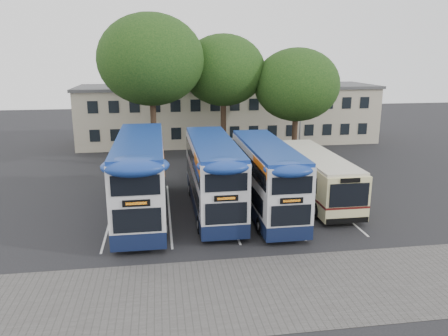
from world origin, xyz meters
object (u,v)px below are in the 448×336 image
bus_single (316,174)px  tree_left (151,60)px  tree_right (297,85)px  bus_dd_mid (213,172)px  bus_dd_left (141,174)px  lamp_post (301,101)px  bus_dd_right (266,175)px  tree_mid (223,70)px

bus_single → tree_left: bearing=136.5°
tree_right → bus_dd_mid: 15.66m
bus_dd_left → bus_dd_mid: (4.36, 0.25, -0.17)m
tree_right → bus_dd_left: tree_right is taller
lamp_post → bus_single: lamp_post is taller
tree_left → bus_single: tree_left is taller
tree_right → bus_dd_left: 18.63m
bus_dd_left → bus_dd_right: size_ratio=1.11×
tree_mid → tree_right: (6.34, -1.40, -1.23)m
bus_dd_left → bus_dd_mid: bearing=3.2°
tree_mid → bus_dd_mid: tree_mid is taller
bus_dd_mid → bus_dd_right: (3.19, -0.77, -0.08)m
tree_left → bus_dd_mid: bearing=-72.3°
bus_dd_left → tree_left: bearing=86.4°
bus_dd_mid → bus_dd_right: bearing=-13.6°
bus_dd_right → bus_dd_left: bearing=176.0°
bus_dd_left → tree_mid: bearing=62.9°
bus_dd_right → tree_mid: bearing=92.2°
tree_left → bus_dd_left: tree_left is taller
tree_left → tree_mid: size_ratio=1.13×
tree_left → tree_mid: 6.67m
lamp_post → bus_dd_left: bearing=-134.1°
bus_dd_right → bus_single: size_ratio=0.99×
tree_mid → bus_dd_right: size_ratio=1.09×
tree_right → bus_single: (-1.91, -10.83, -5.10)m
tree_right → bus_dd_left: (-13.35, -12.29, -4.23)m
bus_dd_left → bus_dd_right: (7.54, -0.52, -0.25)m
lamp_post → bus_dd_mid: 18.58m
lamp_post → tree_mid: (-7.86, -1.66, 3.01)m
tree_right → bus_dd_right: tree_right is taller
bus_dd_right → bus_dd_mid: bearing=166.4°
tree_mid → bus_dd_right: 15.33m
lamp_post → bus_dd_left: lamp_post is taller
tree_mid → bus_single: bearing=-70.1°
tree_right → bus_dd_right: 14.76m
tree_left → bus_dd_left: 13.30m
bus_dd_mid → tree_left: bearing=107.7°
tree_mid → bus_dd_left: tree_mid is taller
bus_dd_left → bus_dd_right: bearing=-4.0°
lamp_post → tree_right: tree_right is taller
bus_dd_mid → tree_right: bearing=53.2°
tree_mid → bus_dd_left: 16.32m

